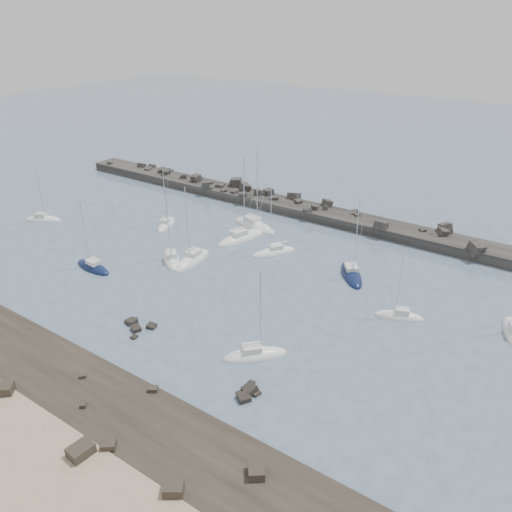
{
  "coord_description": "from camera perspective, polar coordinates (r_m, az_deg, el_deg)",
  "views": [
    {
      "loc": [
        38.43,
        -44.71,
        37.01
      ],
      "look_at": [
        -0.02,
        12.0,
        2.94
      ],
      "focal_mm": 35.0,
      "sensor_mm": 36.0,
      "label": 1
    }
  ],
  "objects": [
    {
      "name": "breakwater",
      "position": [
        101.45,
        4.82,
        5.15
      ],
      "size": [
        115.0,
        7.72,
        5.11
      ],
      "color": "#292724",
      "rests_on": "ground"
    },
    {
      "name": "sailboat_9",
      "position": [
        69.69,
        16.02,
        -6.67
      ],
      "size": [
        6.65,
        4.23,
        10.28
      ],
      "color": "white",
      "rests_on": "ground"
    },
    {
      "name": "rock_cluster_near",
      "position": [
        66.94,
        -13.41,
        -7.8
      ],
      "size": [
        4.43,
        3.95,
        1.15
      ],
      "color": "black",
      "rests_on": "ground"
    },
    {
      "name": "sailboat_8",
      "position": [
        78.37,
        10.85,
        -2.14
      ],
      "size": [
        7.35,
        8.57,
        13.7
      ],
      "color": "#0F1B41",
      "rests_on": "ground"
    },
    {
      "name": "ground",
      "position": [
        69.61,
        -5.57,
        -5.82
      ],
      "size": [
        400.0,
        400.0,
        0.0
      ],
      "primitive_type": "plane",
      "color": "slate",
      "rests_on": "ground"
    },
    {
      "name": "sailboat_2",
      "position": [
        83.22,
        -18.13,
        -1.27
      ],
      "size": [
        7.81,
        2.98,
        12.24
      ],
      "color": "#0F1B41",
      "rests_on": "ground"
    },
    {
      "name": "sailboat_13",
      "position": [
        81.95,
        -7.29,
        -0.51
      ],
      "size": [
        3.48,
        8.97,
        14.04
      ],
      "color": "white",
      "rests_on": "ground"
    },
    {
      "name": "sailboat_5",
      "position": [
        82.78,
        -9.62,
        -0.4
      ],
      "size": [
        7.77,
        7.21,
        12.99
      ],
      "color": "white",
      "rests_on": "ground"
    },
    {
      "name": "rock_shelf",
      "position": [
        58.03,
        -20.02,
        -15.12
      ],
      "size": [
        140.0,
        12.0,
        1.83
      ],
      "color": "black",
      "rests_on": "ground"
    },
    {
      "name": "sailboat_3",
      "position": [
        89.21,
        -1.73,
        2.03
      ],
      "size": [
        5.58,
        10.62,
        16.05
      ],
      "color": "white",
      "rests_on": "ground"
    },
    {
      "name": "sailboat_6",
      "position": [
        84.03,
        2.06,
        0.4
      ],
      "size": [
        6.23,
        7.86,
        12.36
      ],
      "color": "white",
      "rests_on": "ground"
    },
    {
      "name": "sailboat_1",
      "position": [
        96.54,
        -10.23,
        3.54
      ],
      "size": [
        4.98,
        7.62,
        11.64
      ],
      "color": "white",
      "rests_on": "ground"
    },
    {
      "name": "rock_cluster_far",
      "position": [
        55.3,
        -0.93,
        -15.44
      ],
      "size": [
        2.51,
        3.77,
        1.72
      ],
      "color": "black",
      "rests_on": "ground"
    },
    {
      "name": "sailboat_4",
      "position": [
        94.39,
        -0.22,
        3.46
      ],
      "size": [
        10.65,
        5.12,
        16.11
      ],
      "color": "white",
      "rests_on": "ground"
    },
    {
      "name": "sailboat_0",
      "position": [
        105.65,
        -23.14,
        3.82
      ],
      "size": [
        7.06,
        5.42,
        11.19
      ],
      "color": "white",
      "rests_on": "ground"
    },
    {
      "name": "sailboat_7",
      "position": [
        60.24,
        -0.12,
        -11.29
      ],
      "size": [
        7.11,
        7.19,
        12.31
      ],
      "color": "white",
      "rests_on": "ground"
    }
  ]
}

